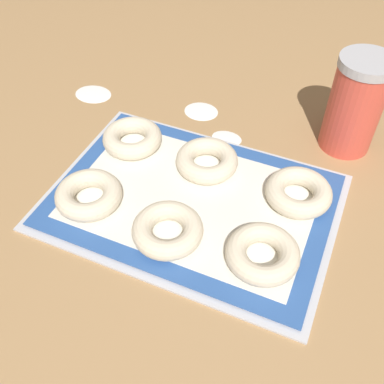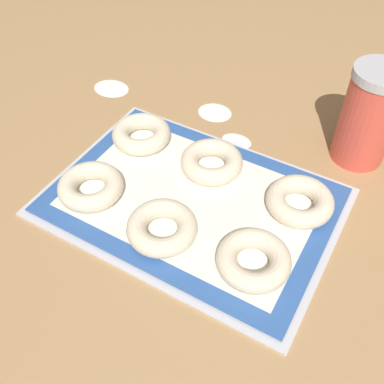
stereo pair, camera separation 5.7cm
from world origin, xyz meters
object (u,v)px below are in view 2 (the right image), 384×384
Objects in this scene: bagel_back_left at (141,134)px; flour_canister at (369,116)px; baking_tray at (192,201)px; bagel_front_left at (91,186)px; bagel_front_center at (162,227)px; bagel_front_right at (253,260)px; bagel_back_center at (212,162)px; bagel_back_right at (300,201)px.

flour_canister is at bearing 25.78° from bagel_back_left.
baking_tray is 0.17m from bagel_front_left.
bagel_back_left is (-0.16, 0.17, 0.00)m from bagel_front_center.
bagel_front_left is at bearing -179.65° from bagel_front_right.
bagel_front_center is at bearing -88.66° from bagel_back_center.
bagel_back_center reaches higher than baking_tray.
bagel_front_right is at bearing 0.35° from bagel_front_left.
bagel_back_center is at bearing -0.46° from bagel_back_left.
bagel_back_left is at bearing 91.53° from bagel_front_left.
flour_canister is at bearing 39.78° from bagel_back_center.
bagel_front_center is (0.15, -0.01, 0.00)m from bagel_front_left.
bagel_front_left is at bearing 174.68° from bagel_front_center.
bagel_front_center is at bearing -136.12° from bagel_back_right.
bagel_front_right is at bearing 6.16° from bagel_front_center.
bagel_back_right is (0.32, -0.01, 0.00)m from bagel_back_left.
bagel_front_right is (0.30, 0.00, 0.00)m from bagel_front_left.
bagel_front_right is 0.35m from flour_canister.
bagel_front_right and bagel_back_center have the same top height.
bagel_back_left is 1.00× the size of bagel_back_center.
baking_tray is 4.31× the size of bagel_front_left.
bagel_back_left is 0.41m from flour_canister.
bagel_front_right is at bearing -100.55° from flour_canister.
bagel_back_right is 0.61× the size of flour_canister.
bagel_front_center and bagel_front_right have the same top height.
bagel_front_left is 1.00× the size of bagel_back_right.
bagel_back_right is at bearing 23.39° from baking_tray.
flour_canister is at bearing 58.90° from bagel_front_center.
bagel_back_right is (0.16, 0.07, 0.02)m from baking_tray.
bagel_front_left is 0.15m from bagel_front_center.
bagel_back_left is at bearing 152.98° from bagel_front_right.
bagel_front_left is 1.00× the size of bagel_front_right.
bagel_back_center is (-0.01, 0.08, 0.02)m from baking_tray.
bagel_back_left is at bearing 179.54° from bagel_back_center.
flour_canister reaches higher than bagel_front_left.
flour_canister reaches higher than bagel_front_center.
bagel_front_center and bagel_back_center have the same top height.
bagel_front_right is at bearing -96.97° from bagel_back_right.
baking_tray is at bearing 25.74° from bagel_front_left.
bagel_back_left is 1.00× the size of bagel_back_right.
bagel_back_center is at bearing 94.53° from baking_tray.
flour_canister is at bearing 79.45° from bagel_front_right.
bagel_front_center and bagel_back_right have the same top height.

